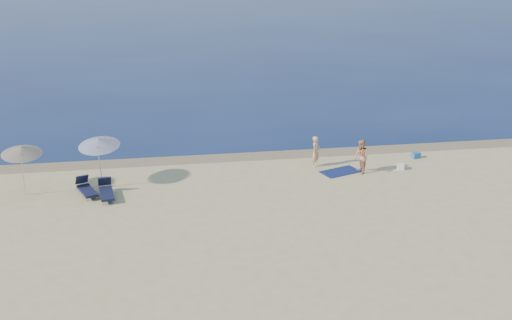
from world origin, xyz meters
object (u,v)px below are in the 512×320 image
at_px(person_left, 316,152).
at_px(blue_cooler, 416,155).
at_px(person_right, 361,157).
at_px(umbrella_near, 99,142).

xyz_separation_m(person_left, blue_cooler, (5.78, 0.42, -0.68)).
xyz_separation_m(person_right, blue_cooler, (3.73, 1.72, -0.73)).
xyz_separation_m(person_left, umbrella_near, (-11.00, -1.00, 1.41)).
height_order(person_left, umbrella_near, umbrella_near).
xyz_separation_m(blue_cooler, umbrella_near, (-16.78, -1.42, 2.09)).
bearing_deg(person_left, blue_cooler, -45.82).
distance_m(blue_cooler, umbrella_near, 16.97).
height_order(person_right, umbrella_near, umbrella_near).
distance_m(person_left, umbrella_near, 11.14).
bearing_deg(umbrella_near, person_right, 12.34).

